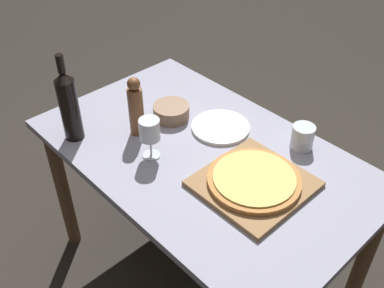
{
  "coord_description": "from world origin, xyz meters",
  "views": [
    {
      "loc": [
        -0.9,
        -0.9,
        1.79
      ],
      "look_at": [
        -0.05,
        0.01,
        0.79
      ],
      "focal_mm": 42.0,
      "sensor_mm": 36.0,
      "label": 1
    }
  ],
  "objects_px": {
    "pepper_mill": "(136,108)",
    "small_bowl": "(171,112)",
    "wine_bottle": "(69,105)",
    "pizza": "(255,179)",
    "wine_glass": "(150,131)"
  },
  "relations": [
    {
      "from": "pizza",
      "to": "small_bowl",
      "type": "bearing_deg",
      "value": 83.42
    },
    {
      "from": "wine_bottle",
      "to": "small_bowl",
      "type": "height_order",
      "value": "wine_bottle"
    },
    {
      "from": "wine_glass",
      "to": "pizza",
      "type": "bearing_deg",
      "value": -66.4
    },
    {
      "from": "pepper_mill",
      "to": "small_bowl",
      "type": "height_order",
      "value": "pepper_mill"
    },
    {
      "from": "wine_bottle",
      "to": "small_bowl",
      "type": "xyz_separation_m",
      "value": [
        0.36,
        -0.16,
        -0.12
      ]
    },
    {
      "from": "pizza",
      "to": "small_bowl",
      "type": "xyz_separation_m",
      "value": [
        0.06,
        0.49,
        -0.0
      ]
    },
    {
      "from": "pizza",
      "to": "pepper_mill",
      "type": "relative_size",
      "value": 1.3
    },
    {
      "from": "wine_bottle",
      "to": "wine_glass",
      "type": "relative_size",
      "value": 2.19
    },
    {
      "from": "small_bowl",
      "to": "wine_glass",
      "type": "bearing_deg",
      "value": -147.97
    },
    {
      "from": "pepper_mill",
      "to": "pizza",
      "type": "bearing_deg",
      "value": -78.24
    },
    {
      "from": "small_bowl",
      "to": "wine_bottle",
      "type": "bearing_deg",
      "value": 156.28
    },
    {
      "from": "pizza",
      "to": "pepper_mill",
      "type": "height_order",
      "value": "pepper_mill"
    },
    {
      "from": "wine_glass",
      "to": "wine_bottle",
      "type": "bearing_deg",
      "value": 116.24
    },
    {
      "from": "pepper_mill",
      "to": "small_bowl",
      "type": "relative_size",
      "value": 1.67
    },
    {
      "from": "wine_bottle",
      "to": "small_bowl",
      "type": "distance_m",
      "value": 0.41
    }
  ]
}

